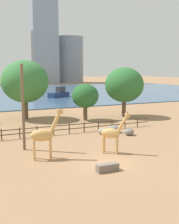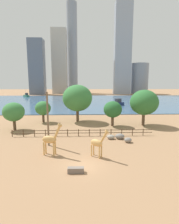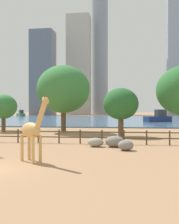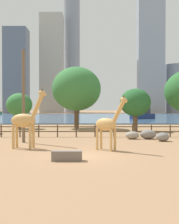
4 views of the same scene
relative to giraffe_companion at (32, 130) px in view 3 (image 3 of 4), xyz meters
The scene contains 15 objects.
ground_plane 77.51m from the giraffe_companion, 91.44° to the left, with size 400.00×400.00×0.00m, color #9E7551.
harbor_water 74.51m from the giraffe_companion, 91.50° to the left, with size 180.00×86.00×0.20m, color #3D6084.
giraffe_companion is the anchor object (origin of this frame).
boulder_near_fence 8.05m from the giraffe_companion, 45.39° to the left, with size 1.22×1.09×0.82m, color gray.
boulder_by_pole 8.18m from the giraffe_companion, 68.35° to the left, with size 1.37×1.03×0.77m, color gray.
boulder_small 8.94m from the giraffe_companion, 58.70° to the left, with size 1.61×1.27×0.95m, color gray.
enclosure_fence 9.81m from the giraffe_companion, 103.77° to the left, with size 26.12×0.14×1.30m.
tree_left_large 24.65m from the giraffe_companion, 119.04° to the left, with size 3.87×3.87×5.35m.
tree_center_broad 22.81m from the giraffe_companion, 98.58° to the left, with size 7.46×7.46×9.40m.
tree_left_small 17.83m from the giraffe_companion, 74.19° to the left, with size 4.16×4.16×5.74m.
boat_ferry 114.02m from the giraffe_companion, 112.17° to the left, with size 5.70×6.37×5.69m.
boat_sailboat 54.69m from the giraffe_companion, 76.48° to the left, with size 7.03×5.60×2.97m.
skyline_tower_needle 167.98m from the giraffe_companion, 94.51° to the left, with size 10.35×10.35×87.39m, color gray.
skyline_block_left 142.96m from the giraffe_companion, 107.24° to the left, with size 12.63×10.71×46.83m, color slate.
skyline_block_right 155.38m from the giraffe_companion, 99.20° to the left, with size 13.87×9.91×59.86m, color #B7B2A8.
Camera 3 is at (7.75, -13.76, 3.20)m, focal length 45.00 mm.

